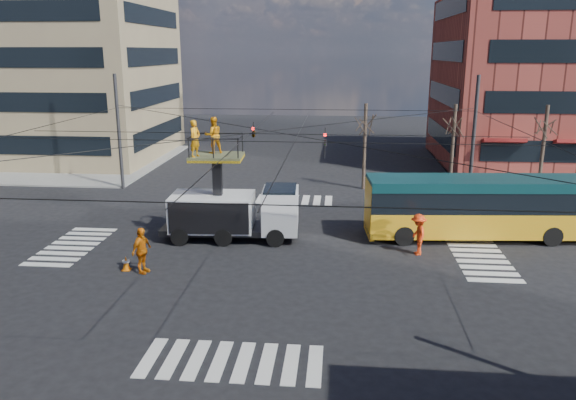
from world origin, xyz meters
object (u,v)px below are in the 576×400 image
(traffic_cone, at_px, (126,263))
(city_bus, at_px, (478,206))
(utility_truck, at_px, (234,200))
(flagger, at_px, (418,234))
(worker_ground, at_px, (142,251))

(traffic_cone, bearing_deg, city_bus, 19.81)
(utility_truck, distance_m, flagger, 9.37)
(city_bus, distance_m, worker_ground, 16.91)
(city_bus, height_order, worker_ground, city_bus)
(traffic_cone, xyz_separation_m, flagger, (13.19, 3.20, 0.68))
(city_bus, relative_size, flagger, 5.78)
(worker_ground, xyz_separation_m, flagger, (12.34, 3.46, -0.03))
(traffic_cone, bearing_deg, flagger, 13.63)
(utility_truck, bearing_deg, worker_ground, -125.30)
(utility_truck, height_order, worker_ground, utility_truck)
(flagger, bearing_deg, city_bus, 122.23)
(traffic_cone, bearing_deg, worker_ground, -16.97)
(worker_ground, bearing_deg, city_bus, -50.49)
(city_bus, bearing_deg, flagger, -145.10)
(utility_truck, height_order, traffic_cone, utility_truck)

